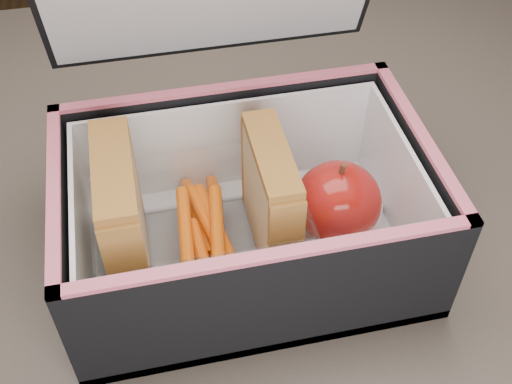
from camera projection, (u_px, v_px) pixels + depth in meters
kitchen_table at (238, 265)px, 0.65m from camera, size 1.20×0.80×0.75m
lunch_bag at (245, 202)px, 0.50m from camera, size 0.28×0.25×0.28m
plastic_tub at (200, 229)px, 0.51m from camera, size 0.16×0.11×0.07m
sandwich_left at (123, 218)px, 0.48m from camera, size 0.03×0.10×0.11m
sandwich_right at (271, 199)px, 0.50m from camera, size 0.03×0.09×0.10m
carrot_sticks at (208, 233)px, 0.52m from camera, size 0.05×0.15×0.03m
paper_napkin at (338, 231)px, 0.54m from camera, size 0.09×0.09×0.01m
red_apple at (338, 202)px, 0.52m from camera, size 0.09×0.09×0.07m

